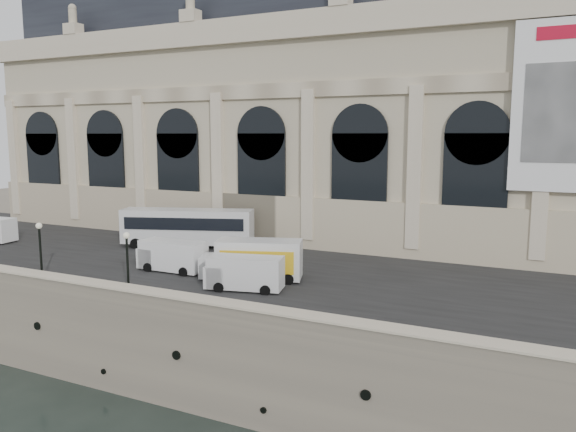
# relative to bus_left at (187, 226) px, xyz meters

# --- Properties ---
(ground) EXTENTS (260.00, 260.00, 0.00)m
(ground) POSITION_rel_bus_left_xyz_m (9.87, -17.55, -8.10)
(ground) COLOR black
(ground) RESTS_ON ground
(quay) EXTENTS (160.00, 70.00, 6.00)m
(quay) POSITION_rel_bus_left_xyz_m (9.87, 17.45, -5.10)
(quay) COLOR gray
(quay) RESTS_ON ground
(street) EXTENTS (160.00, 24.00, 0.06)m
(street) POSITION_rel_bus_left_xyz_m (9.87, -3.55, -2.07)
(street) COLOR #2D2D2D
(street) RESTS_ON quay
(parapet) EXTENTS (160.00, 1.40, 1.21)m
(parapet) POSITION_rel_bus_left_xyz_m (9.87, -16.95, -1.48)
(parapet) COLOR gray
(parapet) RESTS_ON quay
(museum) EXTENTS (69.00, 18.70, 29.10)m
(museum) POSITION_rel_bus_left_xyz_m (3.89, 13.31, 11.63)
(museum) COLOR beige
(museum) RESTS_ON quay
(bus_left) EXTENTS (12.82, 6.66, 3.74)m
(bus_left) POSITION_rel_bus_left_xyz_m (0.00, 0.00, 0.00)
(bus_left) COLOR silver
(bus_left) RESTS_ON quay
(van_b) EXTENTS (5.74, 3.26, 2.41)m
(van_b) POSITION_rel_bus_left_xyz_m (12.39, -10.70, -0.86)
(van_b) COLOR silver
(van_b) RESTS_ON quay
(van_c) EXTENTS (5.61, 2.37, 2.49)m
(van_c) POSITION_rel_bus_left_xyz_m (4.40, -8.43, -0.82)
(van_c) COLOR white
(van_c) RESTS_ON quay
(box_truck) EXTENTS (7.94, 4.72, 3.06)m
(box_truck) POSITION_rel_bus_left_xyz_m (11.80, -7.88, -0.56)
(box_truck) COLOR silver
(box_truck) RESTS_ON quay
(lamp_left) EXTENTS (0.46, 0.46, 4.48)m
(lamp_left) POSITION_rel_bus_left_xyz_m (-2.05, -15.32, 0.13)
(lamp_left) COLOR black
(lamp_left) RESTS_ON quay
(lamp_right) EXTENTS (0.44, 0.44, 4.34)m
(lamp_right) POSITION_rel_bus_left_xyz_m (5.98, -15.02, 0.06)
(lamp_right) COLOR black
(lamp_right) RESTS_ON quay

